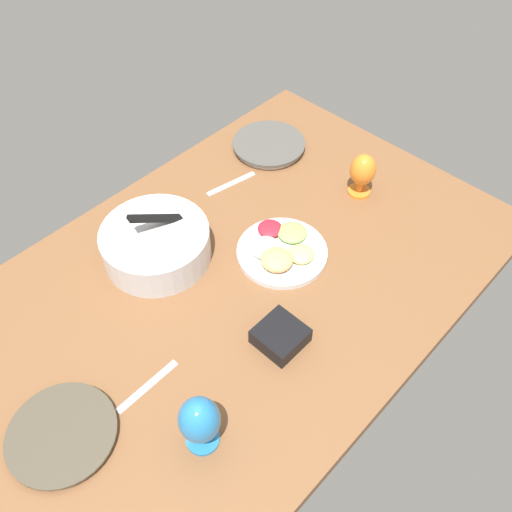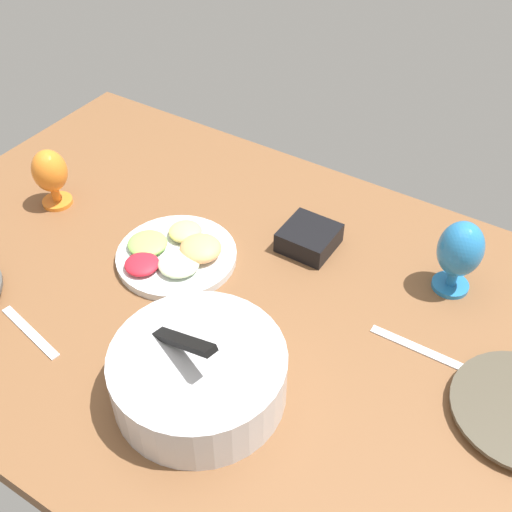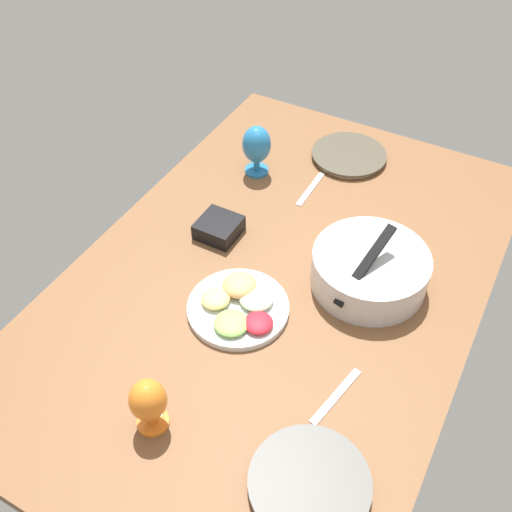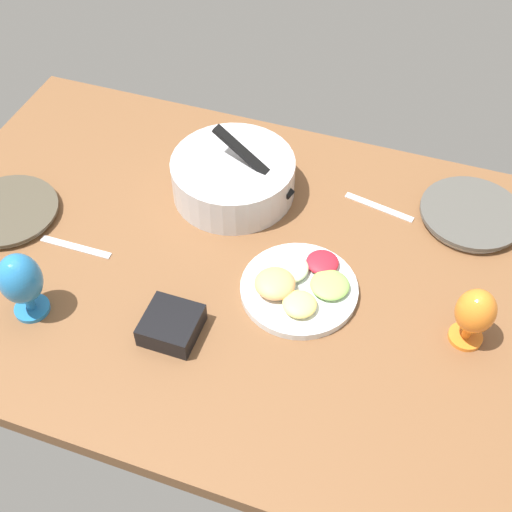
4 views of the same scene
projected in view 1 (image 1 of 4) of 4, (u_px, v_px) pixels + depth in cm
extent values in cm
cube|color=brown|center=(236.00, 283.00, 155.00)|extent=(160.00, 104.00, 4.00)
cylinder|color=beige|center=(63.00, 435.00, 123.48)|extent=(22.81, 22.81, 1.29)
cylinder|color=#494233|center=(61.00, 433.00, 122.70)|extent=(24.80, 24.80, 0.78)
cylinder|color=silver|center=(269.00, 147.00, 190.18)|extent=(23.03, 23.03, 1.68)
cylinder|color=#4E4C47|center=(269.00, 143.00, 189.16)|extent=(25.04, 25.04, 1.01)
cylinder|color=silver|center=(156.00, 244.00, 155.08)|extent=(30.64, 30.64, 10.07)
cylinder|color=white|center=(155.00, 237.00, 152.78)|extent=(27.57, 27.57, 1.81)
cube|color=black|center=(168.00, 218.00, 152.65)|extent=(22.18, 7.33, 12.57)
cylinder|color=silver|center=(282.00, 252.00, 158.59)|extent=(26.15, 26.15, 1.80)
ellipsoid|color=#8CC659|center=(292.00, 233.00, 160.89)|extent=(8.69, 8.69, 2.22)
ellipsoid|color=red|center=(270.00, 229.00, 161.94)|extent=(7.37, 7.37, 2.22)
ellipsoid|color=beige|center=(266.00, 248.00, 156.69)|extent=(8.76, 8.76, 2.57)
ellipsoid|color=#F2A566|center=(277.00, 260.00, 153.11)|extent=(9.02, 9.02, 3.77)
ellipsoid|color=#F9E072|center=(301.00, 254.00, 155.19)|extent=(7.42, 7.42, 2.68)
cylinder|color=#2677B9|center=(203.00, 439.00, 123.11)|extent=(7.64, 7.64, 1.00)
cylinder|color=#2677B9|center=(202.00, 435.00, 121.44)|extent=(2.00, 2.00, 3.41)
ellipsoid|color=#2677B9|center=(199.00, 420.00, 115.45)|extent=(9.10, 9.10, 12.35)
cylinder|color=orange|center=(359.00, 191.00, 175.96)|extent=(7.16, 7.16, 1.00)
cylinder|color=orange|center=(360.00, 186.00, 174.38)|extent=(2.00, 2.00, 3.18)
ellipsoid|color=orange|center=(363.00, 170.00, 169.17)|extent=(8.11, 8.11, 10.52)
cube|color=black|center=(280.00, 336.00, 138.39)|extent=(11.42, 11.42, 4.87)
cube|color=tan|center=(280.00, 333.00, 137.20)|extent=(9.36, 9.36, 1.56)
cube|color=silver|center=(148.00, 386.00, 131.76)|extent=(18.01, 1.93, 0.60)
cube|color=silver|center=(231.00, 183.00, 178.66)|extent=(18.00, 5.32, 0.60)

